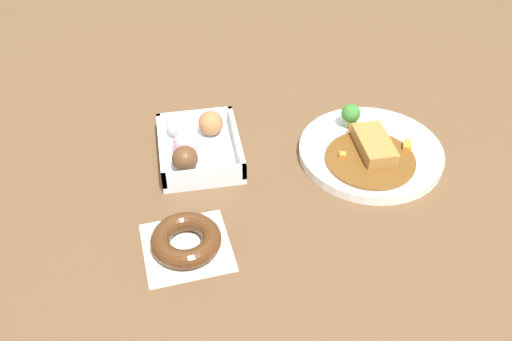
% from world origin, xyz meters
% --- Properties ---
extents(ground_plane, '(1.60, 1.60, 0.00)m').
position_xyz_m(ground_plane, '(0.00, 0.00, 0.00)').
color(ground_plane, brown).
extents(curry_plate, '(0.27, 0.27, 0.07)m').
position_xyz_m(curry_plate, '(0.03, 0.12, 0.01)').
color(curry_plate, white).
rests_on(curry_plate, ground_plane).
extents(donut_box, '(0.18, 0.15, 0.06)m').
position_xyz_m(donut_box, '(-0.04, -0.20, 0.02)').
color(donut_box, silver).
rests_on(donut_box, ground_plane).
extents(chocolate_ring_donut, '(0.15, 0.15, 0.03)m').
position_xyz_m(chocolate_ring_donut, '(0.19, -0.24, 0.02)').
color(chocolate_ring_donut, white).
rests_on(chocolate_ring_donut, ground_plane).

